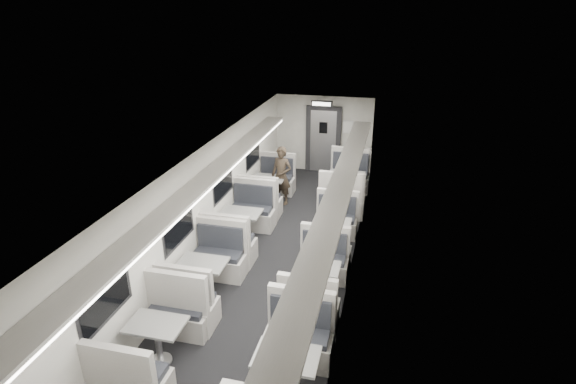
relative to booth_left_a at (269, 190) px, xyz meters
The scene contains 19 objects.
room 3.40m from the booth_left_a, 72.36° to the right, with size 3.24×12.24×2.64m.
booth_left_a is the anchor object (origin of this frame).
booth_left_b 2.24m from the booth_left_a, 90.00° to the right, with size 1.07×2.18×1.16m.
booth_left_c 4.35m from the booth_left_a, 90.00° to the right, with size 1.05×2.12×1.13m.
booth_left_d 6.00m from the booth_left_a, 90.00° to the right, with size 1.00×2.02×1.08m.
booth_right_a 2.08m from the booth_left_a, 15.76° to the left, with size 1.13×2.29×1.22m.
booth_right_b 2.89m from the booth_left_a, 46.30° to the right, with size 0.97×1.96×1.05m.
booth_right_c 4.40m from the booth_left_a, 62.94° to the right, with size 0.97×1.96×1.05m.
booth_right_d 6.53m from the booth_left_a, 72.15° to the right, with size 1.03×2.09×1.12m.
passenger 0.54m from the booth_left_a, 12.90° to the left, with size 0.57×0.37×1.57m, color black.
window_a 1.12m from the booth_left_a, 152.35° to the left, with size 0.02×1.18×0.84m, color black.
window_b 2.23m from the booth_left_a, 104.09° to the right, with size 0.02×1.18×0.84m, color black.
window_c 4.29m from the booth_left_a, 96.72° to the right, with size 0.02×1.18×0.84m, color black.
window_d 6.44m from the booth_left_a, 94.40° to the right, with size 0.02×1.18×0.84m, color black.
luggage_rack_left 3.78m from the booth_left_a, 94.06° to the right, with size 0.46×10.40×0.09m.
luggage_rack_right 4.39m from the booth_left_a, 56.91° to the right, with size 0.46×10.40×0.09m.
vestibule_door 3.04m from the booth_left_a, 70.27° to the left, with size 1.10×0.13×2.10m.
exit_sign 3.15m from the booth_left_a, 66.50° to the left, with size 0.62×0.12×0.16m.
wall_notice 3.47m from the booth_left_a, 57.77° to the left, with size 0.32×0.02×0.40m, color silver.
Camera 1 is at (2.08, -7.51, 4.97)m, focal length 28.00 mm.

